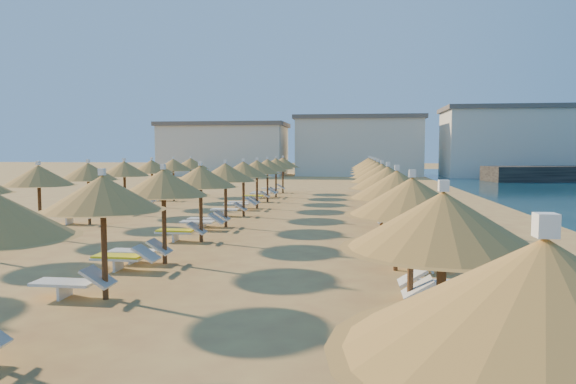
# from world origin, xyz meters

# --- Properties ---
(ground) EXTENTS (220.00, 220.00, 0.00)m
(ground) POSITION_xyz_m (0.00, 0.00, 0.00)
(ground) COLOR tan
(ground) RESTS_ON ground
(hotel_blocks) EXTENTS (49.67, 10.89, 8.10)m
(hotel_blocks) POSITION_xyz_m (3.77, 45.43, 3.70)
(hotel_blocks) COLOR beige
(hotel_blocks) RESTS_ON ground
(parasol_row_east) EXTENTS (2.54, 36.17, 2.70)m
(parasol_row_east) POSITION_xyz_m (2.73, 2.31, 2.15)
(parasol_row_east) COLOR brown
(parasol_row_east) RESTS_ON ground
(parasol_row_west) EXTENTS (2.54, 36.17, 2.70)m
(parasol_row_west) POSITION_xyz_m (-3.41, 2.31, 2.15)
(parasol_row_west) COLOR brown
(parasol_row_west) RESTS_ON ground
(parasol_row_inland) EXTENTS (2.54, 26.08, 2.70)m
(parasol_row_inland) POSITION_xyz_m (-9.20, 3.99, 2.15)
(parasol_row_inland) COLOR brown
(parasol_row_inland) RESTS_ON ground
(loungers) EXTENTS (15.00, 35.11, 0.66)m
(loungers) POSITION_xyz_m (-2.13, 2.55, 0.34)
(loungers) COLOR white
(loungers) RESTS_ON ground
(beachgoer_a) EXTENTS (0.64, 0.75, 1.74)m
(beachgoer_a) POSITION_xyz_m (4.09, 1.58, 0.87)
(beachgoer_a) COLOR tan
(beachgoer_a) RESTS_ON ground
(beachgoer_c) EXTENTS (0.96, 1.04, 1.71)m
(beachgoer_c) POSITION_xyz_m (3.23, 6.00, 0.85)
(beachgoer_c) COLOR tan
(beachgoer_c) RESTS_ON ground
(beachgoer_b) EXTENTS (1.17, 1.15, 1.91)m
(beachgoer_b) POSITION_xyz_m (3.17, 4.62, 0.95)
(beachgoer_b) COLOR tan
(beachgoer_b) RESTS_ON ground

